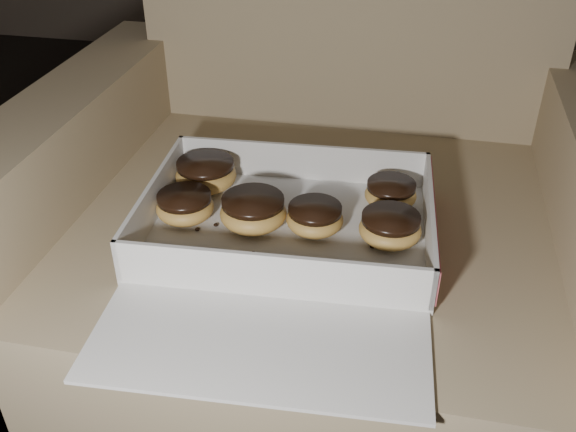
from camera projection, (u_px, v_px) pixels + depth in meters
The scene contains 13 objects.
armchair at pixel (321, 251), 1.07m from camera, with size 0.91×0.77×0.95m.
bakery_box at pixel (286, 242), 0.85m from camera, with size 0.41×0.47×0.07m.
donut_a at pixel (185, 206), 0.90m from camera, with size 0.08×0.08×0.04m.
donut_b at pixel (206, 174), 0.97m from camera, with size 0.09×0.09×0.05m.
donut_c at pixel (315, 218), 0.87m from camera, with size 0.08×0.08×0.04m.
donut_d at pixel (391, 193), 0.93m from camera, with size 0.08×0.08×0.04m.
donut_e at pixel (253, 211), 0.88m from camera, with size 0.09×0.09×0.05m.
donut_f at pixel (390, 228), 0.85m from camera, with size 0.08×0.08×0.04m.
crumb_a at pixel (216, 225), 0.89m from camera, with size 0.01×0.01×0.00m, color black.
crumb_b at pixel (372, 247), 0.85m from camera, with size 0.01×0.01×0.00m, color black.
crumb_c at pixel (253, 253), 0.84m from camera, with size 0.01×0.01×0.00m, color black.
crumb_d at pixel (381, 268), 0.81m from camera, with size 0.01×0.01×0.00m, color black.
crumb_e at pixel (197, 229), 0.88m from camera, with size 0.01×0.01×0.00m, color black.
Camera 1 is at (0.17, -0.38, 0.93)m, focal length 40.00 mm.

